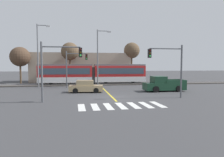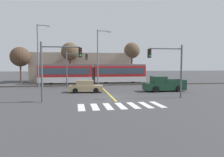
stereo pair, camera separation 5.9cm
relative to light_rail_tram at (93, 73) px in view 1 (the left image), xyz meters
The scene contains 24 objects.
ground_plane 15.08m from the light_rail_tram, 85.95° to the right, with size 200.00×200.00×0.00m, color #3D3D3F.
track_bed 2.23m from the light_rail_tram, ahead, with size 120.00×4.00×0.18m, color #4C4742.
rail_near 2.22m from the light_rail_tram, 34.05° to the right, with size 120.00×0.08×0.10m, color #939399.
rail_far 2.23m from the light_rail_tram, 34.51° to the left, with size 120.00×0.08×0.10m, color #939399.
light_rail_tram is the anchor object (origin of this frame).
crosswalk_stripe_0 19.30m from the light_rail_tram, 96.71° to the right, with size 0.56×2.80×0.01m, color silver.
crosswalk_stripe_1 19.18m from the light_rail_tram, 93.44° to the right, with size 0.56×2.80×0.01m, color silver.
crosswalk_stripe_2 19.11m from the light_rail_tram, 90.13° to the right, with size 0.56×2.80×0.01m, color silver.
crosswalk_stripe_3 19.11m from the light_rail_tram, 86.81° to the right, with size 0.56×2.80×0.01m, color silver.
crosswalk_stripe_4 19.18m from the light_rail_tram, 83.51° to the right, with size 0.56×2.80×0.01m, color silver.
crosswalk_stripe_5 19.30m from the light_rail_tram, 80.24° to the right, with size 0.56×2.80×0.01m, color silver.
crosswalk_stripe_6 19.49m from the light_rail_tram, 77.02° to the right, with size 0.56×2.80×0.01m, color silver.
lane_centre_line 9.76m from the light_rail_tram, 83.64° to the right, with size 0.20×14.98×0.01m, color gold.
sedan_crossing 10.16m from the light_rail_tram, 99.09° to the right, with size 4.32×2.16×1.52m.
pickup_truck 13.58m from the light_rail_tram, 50.87° to the right, with size 5.44×2.32×1.98m.
traffic_light_near_left 16.92m from the light_rail_tram, 105.34° to the right, with size 3.75×0.38×5.55m.
traffic_light_far_left 5.63m from the light_rail_tram, 126.11° to the right, with size 3.25×0.38×5.56m.
traffic_light_near_right 17.33m from the light_rail_tram, 66.70° to the right, with size 3.75×0.38×5.52m.
street_lamp_west 9.60m from the light_rail_tram, 162.81° to the right, with size 1.99×0.28×9.79m.
street_lamp_centre 4.45m from the light_rail_tram, 76.71° to the right, with size 2.24×0.28×9.11m.
bare_tree_far_west 14.38m from the light_rail_tram, 161.15° to the left, with size 3.66×3.66×6.86m.
bare_tree_west 6.76m from the light_rail_tram, 138.73° to the left, with size 3.35×3.35×7.74m.
bare_tree_east 11.35m from the light_rail_tram, 34.59° to the left, with size 3.34×3.34×8.23m.
building_backdrop_far 8.68m from the light_rail_tram, 102.92° to the left, with size 20.47×6.00×5.98m, color tan.
Camera 1 is at (-3.44, -20.33, 3.40)m, focal length 32.00 mm.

